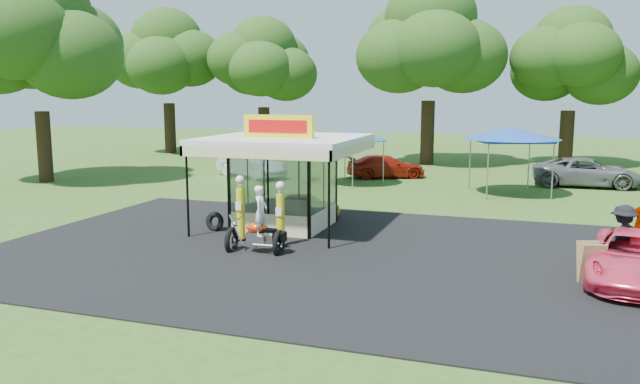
% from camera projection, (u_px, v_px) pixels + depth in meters
% --- Properties ---
extents(ground, '(120.00, 120.00, 0.00)m').
position_uv_depth(ground, '(284.00, 268.00, 17.81)').
color(ground, '#2B551A').
rests_on(ground, ground).
extents(asphalt_apron, '(20.00, 14.00, 0.04)m').
position_uv_depth(asphalt_apron, '(308.00, 251.00, 19.67)').
color(asphalt_apron, black).
rests_on(asphalt_apron, ground).
extents(gas_station_kiosk, '(5.40, 5.40, 4.18)m').
position_uv_depth(gas_station_kiosk, '(285.00, 180.00, 22.83)').
color(gas_station_kiosk, white).
rests_on(gas_station_kiosk, ground).
extents(gas_pump_left, '(0.42, 0.42, 2.24)m').
position_uv_depth(gas_pump_left, '(241.00, 210.00, 20.89)').
color(gas_pump_left, black).
rests_on(gas_pump_left, ground).
extents(gas_pump_right, '(0.40, 0.40, 2.15)m').
position_uv_depth(gas_pump_right, '(280.00, 216.00, 20.14)').
color(gas_pump_right, black).
rests_on(gas_pump_right, ground).
extents(motorcycle, '(1.91, 1.00, 2.23)m').
position_uv_depth(motorcycle, '(259.00, 226.00, 19.30)').
color(motorcycle, black).
rests_on(motorcycle, ground).
extents(spare_tires, '(0.84, 0.53, 0.71)m').
position_uv_depth(spare_tires, '(215.00, 221.00, 22.56)').
color(spare_tires, black).
rests_on(spare_tires, ground).
extents(a_frame_sign, '(0.67, 0.72, 1.10)m').
position_uv_depth(a_frame_sign, '(591.00, 263.00, 16.30)').
color(a_frame_sign, '#593819').
rests_on(a_frame_sign, ground).
extents(kiosk_car, '(2.82, 1.13, 0.96)m').
position_uv_depth(kiosk_car, '(305.00, 205.00, 25.10)').
color(kiosk_car, yellow).
rests_on(kiosk_car, ground).
extents(pink_sedan, '(3.00, 5.17, 1.35)m').
position_uv_depth(pink_sedan, '(637.00, 258.00, 16.31)').
color(pink_sedan, '#FA446B').
rests_on(pink_sedan, ground).
extents(spectator_east_a, '(1.41, 1.32, 1.91)m').
position_uv_depth(spectator_east_a, '(623.00, 239.00, 17.29)').
color(spectator_east_a, black).
rests_on(spectator_east_a, ground).
extents(bg_car_a, '(5.04, 3.71, 1.58)m').
position_uv_depth(bg_car_a, '(250.00, 164.00, 36.71)').
color(bg_car_a, silver).
rests_on(bg_car_a, ground).
extents(bg_car_b, '(4.93, 3.80, 1.33)m').
position_uv_depth(bg_car_b, '(386.00, 166.00, 36.49)').
color(bg_car_b, '#9B1B0B').
rests_on(bg_car_b, ground).
extents(bg_car_d, '(5.62, 2.80, 1.53)m').
position_uv_depth(bg_car_d, '(587.00, 172.00, 33.07)').
color(bg_car_d, slate).
rests_on(bg_car_d, ground).
extents(tent_west, '(4.20, 4.20, 2.93)m').
position_uv_depth(tent_west, '(349.00, 135.00, 33.71)').
color(tent_west, gray).
rests_on(tent_west, ground).
extents(tent_east, '(4.69, 4.69, 3.28)m').
position_uv_depth(tent_east, '(511.00, 134.00, 30.15)').
color(tent_east, gray).
rests_on(tent_east, ground).
extents(oak_far_a, '(9.62, 9.62, 11.41)m').
position_uv_depth(oak_far_a, '(168.00, 63.00, 50.37)').
color(oak_far_a, black).
rests_on(oak_far_a, ground).
extents(oak_far_b, '(8.81, 8.81, 10.51)m').
position_uv_depth(oak_far_b, '(263.00, 69.00, 48.40)').
color(oak_far_b, black).
rests_on(oak_far_b, ground).
extents(oak_far_c, '(10.54, 10.54, 12.42)m').
position_uv_depth(oak_far_c, '(430.00, 49.00, 42.40)').
color(oak_far_c, black).
rests_on(oak_far_c, ground).
extents(oak_far_d, '(8.73, 8.73, 10.39)m').
position_uv_depth(oak_far_d, '(571.00, 67.00, 41.53)').
color(oak_far_d, black).
rests_on(oak_far_d, ground).
extents(oak_near, '(10.07, 10.07, 11.60)m').
position_uv_depth(oak_near, '(38.00, 49.00, 33.86)').
color(oak_near, black).
rests_on(oak_near, ground).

